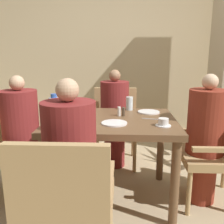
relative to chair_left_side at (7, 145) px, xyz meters
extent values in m
plane|color=tan|center=(0.95, 0.00, -0.50)|extent=(16.00, 16.00, 0.00)
cube|color=#C6B289|center=(0.95, 2.01, 0.90)|extent=(8.00, 0.06, 2.80)
cube|color=brown|center=(0.95, 0.00, 0.23)|extent=(1.09, 0.86, 0.05)
cylinder|color=brown|center=(0.46, -0.37, -0.15)|extent=(0.07, 0.07, 0.70)
cylinder|color=brown|center=(1.43, -0.37, -0.15)|extent=(0.07, 0.07, 0.70)
cylinder|color=brown|center=(0.46, 0.37, -0.15)|extent=(0.07, 0.07, 0.70)
cylinder|color=brown|center=(1.43, 0.37, -0.15)|extent=(0.07, 0.07, 0.70)
cube|color=tan|center=(0.08, 0.00, -0.07)|extent=(0.52, 0.52, 0.07)
cube|color=tan|center=(0.08, 0.24, 0.08)|extent=(0.47, 0.04, 0.04)
cube|color=tan|center=(0.08, -0.24, 0.08)|extent=(0.47, 0.04, 0.04)
cylinder|color=tan|center=(0.31, 0.23, -0.30)|extent=(0.04, 0.04, 0.39)
cylinder|color=tan|center=(0.31, -0.23, -0.30)|extent=(0.04, 0.04, 0.39)
cylinder|color=tan|center=(-0.15, 0.23, -0.30)|extent=(0.04, 0.04, 0.39)
cylinder|color=maroon|center=(0.14, 0.00, -0.27)|extent=(0.24, 0.24, 0.46)
cylinder|color=maroon|center=(0.14, 0.00, 0.23)|extent=(0.32, 0.32, 0.53)
sphere|color=tan|center=(0.14, 0.00, 0.56)|extent=(0.13, 0.13, 0.13)
cube|color=tan|center=(0.95, 0.75, -0.07)|extent=(0.52, 0.52, 0.07)
cube|color=tan|center=(0.95, 0.99, 0.18)|extent=(0.52, 0.05, 0.43)
cube|color=tan|center=(1.18, 0.75, 0.08)|extent=(0.04, 0.47, 0.04)
cube|color=tan|center=(0.71, 0.75, 0.08)|extent=(0.04, 0.47, 0.04)
cylinder|color=tan|center=(1.17, 0.52, -0.30)|extent=(0.04, 0.04, 0.39)
cylinder|color=tan|center=(0.72, 0.52, -0.30)|extent=(0.04, 0.04, 0.39)
cylinder|color=tan|center=(1.17, 0.98, -0.30)|extent=(0.04, 0.04, 0.39)
cylinder|color=tan|center=(0.72, 0.98, -0.30)|extent=(0.04, 0.04, 0.39)
cylinder|color=maroon|center=(0.95, 0.69, -0.27)|extent=(0.24, 0.24, 0.46)
cylinder|color=maroon|center=(0.95, 0.69, 0.23)|extent=(0.32, 0.32, 0.54)
sphere|color=#997051|center=(0.95, 0.69, 0.57)|extent=(0.13, 0.13, 0.13)
cube|color=tan|center=(1.81, 0.00, -0.07)|extent=(0.52, 0.52, 0.07)
cube|color=tan|center=(1.81, -0.24, 0.08)|extent=(0.47, 0.04, 0.04)
cube|color=tan|center=(1.81, 0.24, 0.08)|extent=(0.47, 0.04, 0.04)
cylinder|color=tan|center=(1.58, -0.23, -0.30)|extent=(0.04, 0.04, 0.39)
cylinder|color=tan|center=(1.58, 0.23, -0.30)|extent=(0.04, 0.04, 0.39)
cylinder|color=tan|center=(2.04, 0.23, -0.30)|extent=(0.04, 0.04, 0.39)
cylinder|color=maroon|center=(1.75, 0.00, -0.27)|extent=(0.24, 0.24, 0.46)
cylinder|color=maroon|center=(1.75, 0.00, 0.24)|extent=(0.32, 0.32, 0.55)
sphere|color=beige|center=(1.75, 0.00, 0.58)|extent=(0.13, 0.13, 0.13)
cube|color=tan|center=(0.73, -0.75, -0.07)|extent=(0.52, 0.52, 0.07)
cube|color=tan|center=(0.73, -0.99, 0.18)|extent=(0.52, 0.05, 0.43)
cube|color=tan|center=(0.49, -0.75, 0.08)|extent=(0.04, 0.47, 0.04)
cube|color=tan|center=(0.97, -0.75, 0.08)|extent=(0.04, 0.47, 0.04)
cylinder|color=tan|center=(0.50, -0.52, -0.30)|extent=(0.04, 0.04, 0.39)
cylinder|color=tan|center=(0.96, -0.52, -0.30)|extent=(0.04, 0.04, 0.39)
cylinder|color=maroon|center=(0.73, -0.69, -0.27)|extent=(0.24, 0.24, 0.46)
cylinder|color=maroon|center=(0.73, -0.69, 0.25)|extent=(0.32, 0.32, 0.57)
sphere|color=tan|center=(0.73, -0.69, 0.60)|extent=(0.13, 0.13, 0.13)
cylinder|color=white|center=(0.97, -0.16, 0.26)|extent=(0.21, 0.21, 0.01)
cylinder|color=white|center=(1.29, 0.25, 0.26)|extent=(0.21, 0.21, 0.01)
cylinder|color=white|center=(1.35, -0.20, 0.26)|extent=(0.12, 0.12, 0.01)
cylinder|color=white|center=(1.35, -0.20, 0.29)|extent=(0.08, 0.08, 0.05)
cylinder|color=white|center=(0.57, 0.01, 0.27)|extent=(0.14, 0.14, 0.04)
cylinder|color=#A3C6DB|center=(0.55, -0.36, 0.38)|extent=(0.08, 0.08, 0.24)
cylinder|color=#3359B2|center=(0.55, -0.36, 0.51)|extent=(0.04, 0.04, 0.03)
cylinder|color=silver|center=(1.10, 0.35, 0.32)|extent=(0.07, 0.07, 0.13)
cylinder|color=silver|center=(0.78, -0.21, 0.32)|extent=(0.07, 0.07, 0.13)
cylinder|color=white|center=(1.01, 0.10, 0.30)|extent=(0.03, 0.03, 0.08)
cylinder|color=#4C3D2D|center=(1.05, 0.10, 0.30)|extent=(0.03, 0.03, 0.08)
cube|color=silver|center=(0.64, 0.22, 0.26)|extent=(0.18, 0.05, 0.00)
cube|color=silver|center=(0.73, 0.20, 0.26)|extent=(0.04, 0.03, 0.00)
cube|color=silver|center=(1.29, 0.00, 0.26)|extent=(0.18, 0.05, 0.00)
cube|color=silver|center=(1.39, -0.02, 0.26)|extent=(0.06, 0.03, 0.00)
camera|label=1|loc=(1.04, -2.07, 0.80)|focal=40.00mm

